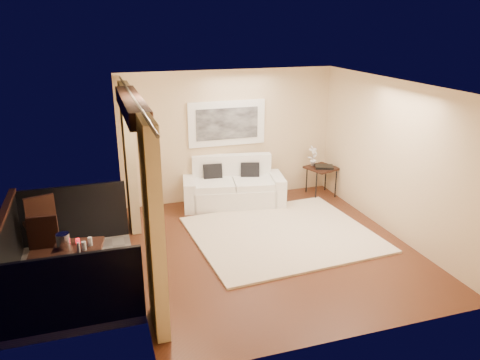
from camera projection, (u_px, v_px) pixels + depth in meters
name	position (u px, v px, depth m)	size (l,w,h in m)	color
floor	(271.00, 247.00, 7.88)	(5.00, 5.00, 0.00)	#552B19
room_shell	(132.00, 105.00, 6.45)	(5.00, 6.40, 5.00)	white
balcony	(62.00, 268.00, 6.88)	(1.81, 2.60, 1.17)	#605B56
curtains	(139.00, 185.00, 6.84)	(0.16, 4.80, 2.64)	tan
artwork	(227.00, 123.00, 9.56)	(1.62, 0.07, 0.92)	white
rug	(282.00, 234.00, 8.31)	(3.06, 2.66, 0.04)	#F3E1C3
sofa	(233.00, 188.00, 9.65)	(2.16, 1.22, 0.98)	white
side_table	(322.00, 170.00, 10.05)	(0.73, 0.73, 0.63)	black
tray	(324.00, 167.00, 9.96)	(0.38, 0.28, 0.05)	black
orchid	(313.00, 156.00, 10.06)	(0.23, 0.16, 0.44)	white
bistro_table	(78.00, 253.00, 6.28)	(0.72, 0.72, 0.74)	black
balcony_chair_far	(41.00, 220.00, 7.45)	(0.56, 0.56, 1.05)	black
balcony_chair_near	(44.00, 245.00, 6.72)	(0.45, 0.45, 0.98)	black
ice_bucket	(63.00, 241.00, 6.24)	(0.18, 0.18, 0.20)	white
candle	(78.00, 241.00, 6.37)	(0.06, 0.06, 0.07)	red
vase	(79.00, 249.00, 6.03)	(0.04, 0.04, 0.18)	silver
glass_a	(84.00, 246.00, 6.18)	(0.06, 0.06, 0.12)	silver
glass_b	(90.00, 241.00, 6.30)	(0.06, 0.06, 0.12)	white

